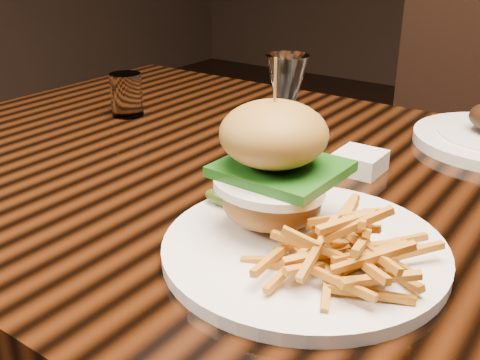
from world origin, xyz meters
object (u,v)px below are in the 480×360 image
Objects in this scene: burger_plate at (300,208)px; chair_far at (458,145)px; wine_glass at (286,87)px; dining_table at (344,241)px.

burger_plate is 1.10m from chair_far.
dining_table is at bearing -13.87° from wine_glass.
burger_plate reaches higher than chair_far.
chair_far is (-0.07, 0.89, -0.13)m from dining_table.
burger_plate is 1.84× the size of wine_glass.
dining_table is 5.06× the size of burger_plate.
chair_far is (-0.09, 1.06, -0.27)m from burger_plate.
wine_glass is 0.18× the size of chair_far.
wine_glass is (-0.12, 0.03, 0.20)m from dining_table.
burger_plate reaches higher than dining_table.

